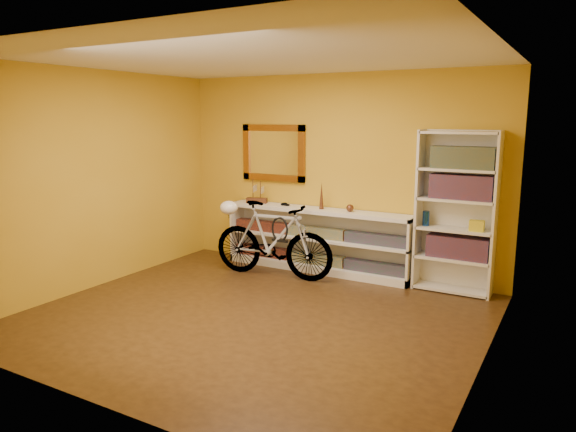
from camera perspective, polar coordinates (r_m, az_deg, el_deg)
The scene contains 24 objects.
floor at distance 5.61m, azimuth -3.58°, elevation -10.79°, with size 4.50×4.00×0.01m, color #321F0E.
ceiling at distance 5.26m, azimuth -3.93°, elevation 16.74°, with size 4.50×4.00×0.01m, color silver.
back_wall at distance 7.03m, azimuth 5.26°, elevation 4.52°, with size 4.50×0.01×2.60m, color gold.
left_wall at distance 6.77m, azimuth -19.95°, elevation 3.69°, with size 0.01×4.00×2.60m, color gold.
right_wall at distance 4.47m, azimuth 21.20°, elevation 0.34°, with size 0.01×4.00×2.60m, color gold.
gilt_mirror at distance 7.41m, azimuth -1.59°, elevation 6.81°, with size 0.98×0.06×0.78m, color brown.
wall_socket at distance 6.89m, azimuth 11.90°, elevation -4.69°, with size 0.09×0.01×0.09m, color silver.
console_unit at distance 7.09m, azimuth 3.13°, elevation -2.59°, with size 2.60×0.35×0.85m, color silver, non-canonical shape.
cd_row_lower at distance 7.13m, azimuth 3.04°, elevation -4.62°, with size 2.50×0.13×0.14m, color black.
cd_row_upper at distance 7.04m, azimuth 3.07°, elevation -1.75°, with size 2.50×0.13×0.14m, color navy.
model_ship at distance 7.44m, azimuth -3.39°, elevation 2.72°, with size 0.29×0.11×0.34m, color #3E2011, non-canonical shape.
toy_car at distance 7.23m, azimuth -0.30°, elevation 1.13°, with size 0.00×0.00×0.00m, color black.
bronze_ornament at distance 6.95m, azimuth 3.63°, elevation 2.20°, with size 0.06×0.06×0.35m, color #572F1D.
decorative_orb at distance 6.80m, azimuth 6.69°, elevation 0.86°, with size 0.10×0.10×0.10m, color #572F1D.
bookcase at distance 6.43m, azimuth 17.62°, elevation 0.34°, with size 0.90×0.30×1.90m, color silver, non-canonical shape.
book_row_a at distance 6.50m, azimuth 17.85°, elevation -3.21°, with size 0.70×0.22×0.26m, color maroon.
book_row_b at distance 6.38m, azimuth 18.21°, elevation 3.00°, with size 0.70×0.22×0.28m, color maroon.
book_row_c at distance 6.35m, azimuth 18.38°, elevation 6.00°, with size 0.70×0.22×0.25m, color #164550.
travel_mug at distance 6.51m, azimuth 14.64°, elevation -0.25°, with size 0.08×0.08×0.18m, color navy.
red_tin at distance 6.43m, azimuth 16.22°, elevation 5.78°, with size 0.13×0.13×0.16m, color maroon.
yellow_bag at distance 6.37m, azimuth 19.67°, elevation -1.00°, with size 0.16×0.11×0.12m, color gold.
bicycle at distance 6.79m, azimuth -1.65°, elevation -2.57°, with size 1.67×0.43×0.98m, color silver.
helmet at distance 7.01m, azimuth -6.39°, elevation 0.90°, with size 0.24×0.23×0.18m, color white.
u_lock at distance 6.72m, azimuth -0.90°, elevation -1.43°, with size 0.24×0.24×0.03m, color black.
Camera 1 is at (2.87, -4.37, 2.04)m, focal length 33.00 mm.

